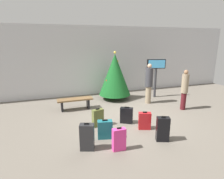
{
  "coord_description": "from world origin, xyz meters",
  "views": [
    {
      "loc": [
        -2.76,
        -6.22,
        2.85
      ],
      "look_at": [
        -0.32,
        0.86,
        0.9
      ],
      "focal_mm": 30.27,
      "sensor_mm": 36.0,
      "label": 1
    }
  ],
  "objects_px": {
    "traveller_1": "(149,83)",
    "suitcase_4": "(119,139)",
    "suitcase_5": "(105,129)",
    "traveller_0": "(185,89)",
    "suitcase_0": "(87,137)",
    "holiday_tree": "(115,74)",
    "suitcase_2": "(127,115)",
    "suitcase_1": "(163,129)",
    "suitcase_3": "(145,121)",
    "flight_info_kiosk": "(156,71)",
    "waiting_bench": "(75,101)",
    "suitcase_6": "(98,118)"
  },
  "relations": [
    {
      "from": "traveller_0",
      "to": "suitcase_1",
      "type": "relative_size",
      "value": 2.22
    },
    {
      "from": "flight_info_kiosk",
      "to": "suitcase_6",
      "type": "relative_size",
      "value": 3.06
    },
    {
      "from": "suitcase_4",
      "to": "flight_info_kiosk",
      "type": "bearing_deg",
      "value": 48.56
    },
    {
      "from": "traveller_1",
      "to": "suitcase_5",
      "type": "relative_size",
      "value": 3.1
    },
    {
      "from": "flight_info_kiosk",
      "to": "suitcase_2",
      "type": "height_order",
      "value": "flight_info_kiosk"
    },
    {
      "from": "suitcase_6",
      "to": "traveller_0",
      "type": "bearing_deg",
      "value": 5.73
    },
    {
      "from": "traveller_1",
      "to": "suitcase_4",
      "type": "distance_m",
      "value": 4.27
    },
    {
      "from": "holiday_tree",
      "to": "suitcase_0",
      "type": "xyz_separation_m",
      "value": [
        -2.25,
        -4.08,
        -0.87
      ]
    },
    {
      "from": "suitcase_1",
      "to": "suitcase_3",
      "type": "bearing_deg",
      "value": 98.54
    },
    {
      "from": "suitcase_0",
      "to": "suitcase_3",
      "type": "bearing_deg",
      "value": 16.28
    },
    {
      "from": "holiday_tree",
      "to": "suitcase_2",
      "type": "height_order",
      "value": "holiday_tree"
    },
    {
      "from": "waiting_bench",
      "to": "suitcase_1",
      "type": "relative_size",
      "value": 1.91
    },
    {
      "from": "suitcase_1",
      "to": "suitcase_4",
      "type": "distance_m",
      "value": 1.37
    },
    {
      "from": "holiday_tree",
      "to": "traveller_1",
      "type": "height_order",
      "value": "holiday_tree"
    },
    {
      "from": "suitcase_6",
      "to": "holiday_tree",
      "type": "bearing_deg",
      "value": 59.78
    },
    {
      "from": "flight_info_kiosk",
      "to": "waiting_bench",
      "type": "height_order",
      "value": "flight_info_kiosk"
    },
    {
      "from": "traveller_0",
      "to": "suitcase_3",
      "type": "distance_m",
      "value": 2.75
    },
    {
      "from": "holiday_tree",
      "to": "suitcase_1",
      "type": "distance_m",
      "value": 4.42
    },
    {
      "from": "flight_info_kiosk",
      "to": "suitcase_4",
      "type": "xyz_separation_m",
      "value": [
        -3.52,
        -3.99,
        -1.06
      ]
    },
    {
      "from": "traveller_0",
      "to": "suitcase_0",
      "type": "distance_m",
      "value": 4.82
    },
    {
      "from": "traveller_1",
      "to": "suitcase_4",
      "type": "xyz_separation_m",
      "value": [
        -2.71,
        -3.23,
        -0.67
      ]
    },
    {
      "from": "holiday_tree",
      "to": "suitcase_4",
      "type": "xyz_separation_m",
      "value": [
        -1.46,
        -4.37,
        -0.93
      ]
    },
    {
      "from": "suitcase_5",
      "to": "suitcase_4",
      "type": "bearing_deg",
      "value": -77.36
    },
    {
      "from": "traveller_0",
      "to": "suitcase_2",
      "type": "relative_size",
      "value": 2.79
    },
    {
      "from": "suitcase_0",
      "to": "suitcase_4",
      "type": "height_order",
      "value": "suitcase_0"
    },
    {
      "from": "suitcase_3",
      "to": "suitcase_4",
      "type": "relative_size",
      "value": 0.93
    },
    {
      "from": "suitcase_1",
      "to": "suitcase_3",
      "type": "height_order",
      "value": "suitcase_1"
    },
    {
      "from": "holiday_tree",
      "to": "flight_info_kiosk",
      "type": "relative_size",
      "value": 1.21
    },
    {
      "from": "suitcase_4",
      "to": "suitcase_2",
      "type": "bearing_deg",
      "value": 60.13
    },
    {
      "from": "suitcase_2",
      "to": "holiday_tree",
      "type": "bearing_deg",
      "value": 78.38
    },
    {
      "from": "suitcase_1",
      "to": "suitcase_2",
      "type": "xyz_separation_m",
      "value": [
        -0.5,
        1.47,
        -0.08
      ]
    },
    {
      "from": "suitcase_1",
      "to": "suitcase_6",
      "type": "height_order",
      "value": "suitcase_1"
    },
    {
      "from": "suitcase_5",
      "to": "traveller_1",
      "type": "bearing_deg",
      "value": 41.03
    },
    {
      "from": "suitcase_0",
      "to": "traveller_1",
      "type": "bearing_deg",
      "value": 40.02
    },
    {
      "from": "traveller_1",
      "to": "waiting_bench",
      "type": "bearing_deg",
      "value": 175.73
    },
    {
      "from": "suitcase_2",
      "to": "suitcase_4",
      "type": "xyz_separation_m",
      "value": [
        -0.87,
        -1.51,
        0.02
      ]
    },
    {
      "from": "waiting_bench",
      "to": "suitcase_6",
      "type": "height_order",
      "value": "suitcase_6"
    },
    {
      "from": "holiday_tree",
      "to": "suitcase_5",
      "type": "relative_size",
      "value": 3.96
    },
    {
      "from": "waiting_bench",
      "to": "suitcase_2",
      "type": "bearing_deg",
      "value": -52.4
    },
    {
      "from": "traveller_0",
      "to": "traveller_1",
      "type": "distance_m",
      "value": 1.58
    },
    {
      "from": "suitcase_4",
      "to": "suitcase_5",
      "type": "bearing_deg",
      "value": 102.64
    },
    {
      "from": "traveller_1",
      "to": "suitcase_1",
      "type": "xyz_separation_m",
      "value": [
        -1.33,
        -3.19,
        -0.61
      ]
    },
    {
      "from": "waiting_bench",
      "to": "suitcase_3",
      "type": "xyz_separation_m",
      "value": [
        1.89,
        -2.59,
        -0.07
      ]
    },
    {
      "from": "suitcase_1",
      "to": "suitcase_2",
      "type": "bearing_deg",
      "value": 108.85
    },
    {
      "from": "suitcase_4",
      "to": "suitcase_6",
      "type": "distance_m",
      "value": 1.62
    },
    {
      "from": "traveller_1",
      "to": "suitcase_2",
      "type": "bearing_deg",
      "value": -136.92
    },
    {
      "from": "traveller_1",
      "to": "suitcase_1",
      "type": "height_order",
      "value": "traveller_1"
    },
    {
      "from": "suitcase_0",
      "to": "suitcase_1",
      "type": "relative_size",
      "value": 1.01
    },
    {
      "from": "flight_info_kiosk",
      "to": "suitcase_4",
      "type": "height_order",
      "value": "flight_info_kiosk"
    },
    {
      "from": "traveller_0",
      "to": "holiday_tree",
      "type": "bearing_deg",
      "value": 133.15
    }
  ]
}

